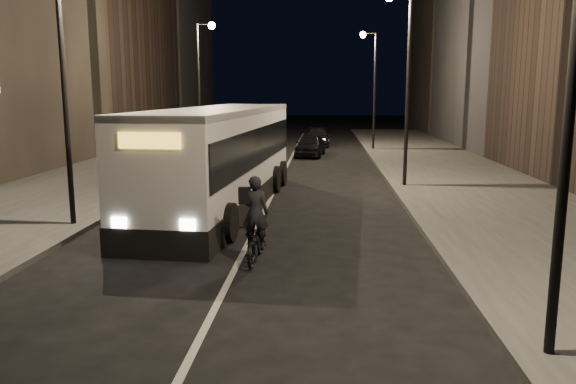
# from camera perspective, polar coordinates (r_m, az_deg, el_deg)

# --- Properties ---
(ground) EXTENTS (180.00, 180.00, 0.00)m
(ground) POSITION_cam_1_polar(r_m,az_deg,el_deg) (13.22, -5.62, -8.20)
(ground) COLOR black
(ground) RESTS_ON ground
(sidewalk_right) EXTENTS (7.00, 70.00, 0.16)m
(sidewalk_right) POSITION_cam_1_polar(r_m,az_deg,el_deg) (27.45, 17.16, 1.16)
(sidewalk_right) COLOR #363634
(sidewalk_right) RESTS_ON ground
(sidewalk_left) EXTENTS (7.00, 70.00, 0.16)m
(sidewalk_left) POSITION_cam_1_polar(r_m,az_deg,el_deg) (28.71, -18.00, 1.49)
(sidewalk_left) COLOR #363634
(sidewalk_left) RESTS_ON ground
(streetlight_right_near) EXTENTS (1.20, 0.44, 8.12)m
(streetlight_right_near) POSITION_cam_1_polar(r_m,az_deg,el_deg) (9.07, 25.85, 16.86)
(streetlight_right_near) COLOR black
(streetlight_right_near) RESTS_ON sidewalk_right
(streetlight_right_mid) EXTENTS (1.20, 0.44, 8.12)m
(streetlight_right_mid) POSITION_cam_1_polar(r_m,az_deg,el_deg) (24.62, 11.55, 12.76)
(streetlight_right_mid) COLOR black
(streetlight_right_mid) RESTS_ON sidewalk_right
(streetlight_right_far) EXTENTS (1.20, 0.44, 8.12)m
(streetlight_right_far) POSITION_cam_1_polar(r_m,az_deg,el_deg) (40.53, 8.45, 11.74)
(streetlight_right_far) COLOR black
(streetlight_right_far) RESTS_ON sidewalk_right
(streetlight_left_near) EXTENTS (1.20, 0.44, 8.12)m
(streetlight_left_near) POSITION_cam_1_polar(r_m,az_deg,el_deg) (18.02, -21.23, 13.33)
(streetlight_left_near) COLOR black
(streetlight_left_near) RESTS_ON sidewalk_left
(streetlight_left_far) EXTENTS (1.20, 0.44, 8.12)m
(streetlight_left_far) POSITION_cam_1_polar(r_m,az_deg,el_deg) (35.19, -8.68, 12.00)
(streetlight_left_far) COLOR black
(streetlight_left_far) RESTS_ON sidewalk_left
(city_bus) EXTENTS (3.92, 13.49, 3.59)m
(city_bus) POSITION_cam_1_polar(r_m,az_deg,el_deg) (20.35, -6.78, 3.88)
(city_bus) COLOR silver
(city_bus) RESTS_ON ground
(cyclist_on_bicycle) EXTENTS (0.76, 1.92, 2.18)m
(cyclist_on_bicycle) POSITION_cam_1_polar(r_m,az_deg,el_deg) (13.82, -3.27, -4.21)
(cyclist_on_bicycle) COLOR black
(cyclist_on_bicycle) RESTS_ON ground
(car_near) EXTENTS (2.11, 4.40, 1.45)m
(car_near) POSITION_cam_1_polar(r_m,az_deg,el_deg) (36.79, 2.27, 4.79)
(car_near) COLOR black
(car_near) RESTS_ON ground
(car_mid) EXTENTS (1.63, 3.91, 1.26)m
(car_mid) POSITION_cam_1_polar(r_m,az_deg,el_deg) (35.54, -2.53, 4.44)
(car_mid) COLOR #323234
(car_mid) RESTS_ON ground
(car_far) EXTENTS (1.98, 4.70, 1.35)m
(car_far) POSITION_cam_1_polar(r_m,az_deg,el_deg) (43.87, 2.97, 5.58)
(car_far) COLOR black
(car_far) RESTS_ON ground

